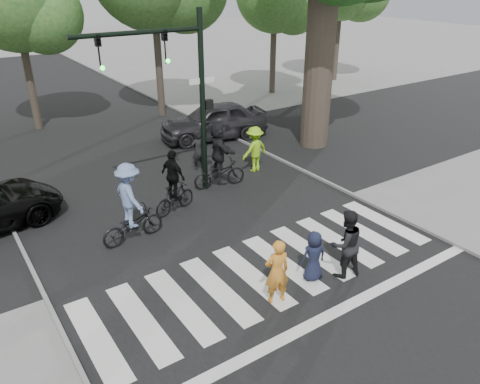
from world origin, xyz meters
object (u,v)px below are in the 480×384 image
at_px(pedestrian_child, 314,256).
at_px(car_grey, 213,121).
at_px(cyclist_mid, 174,187).
at_px(pedestrian_adult, 346,244).
at_px(traffic_signal, 178,81).
at_px(cyclist_left, 131,208).
at_px(pedestrian_woman, 277,272).
at_px(cyclist_right, 219,158).

bearing_deg(pedestrian_child, car_grey, -95.46).
relative_size(pedestrian_child, cyclist_mid, 0.63).
distance_m(pedestrian_child, pedestrian_adult, 0.85).
relative_size(traffic_signal, car_grey, 1.24).
distance_m(pedestrian_child, cyclist_left, 5.19).
bearing_deg(pedestrian_woman, car_grey, -99.73).
xyz_separation_m(pedestrian_woman, car_grey, (4.91, 10.83, 0.01)).
bearing_deg(cyclist_right, pedestrian_child, -99.60).
bearing_deg(pedestrian_adult, cyclist_right, -80.39).
height_order(cyclist_left, cyclist_mid, cyclist_left).
bearing_deg(pedestrian_child, cyclist_mid, -63.80).
height_order(cyclist_left, car_grey, cyclist_left).
xyz_separation_m(traffic_signal, car_grey, (3.95, 4.52, -3.07)).
xyz_separation_m(pedestrian_woman, cyclist_left, (-1.67, 4.43, 0.20)).
height_order(traffic_signal, cyclist_left, traffic_signal).
bearing_deg(cyclist_right, pedestrian_woman, -110.50).
distance_m(traffic_signal, car_grey, 6.74).
xyz_separation_m(cyclist_mid, cyclist_right, (2.20, 0.85, 0.21)).
bearing_deg(car_grey, pedestrian_woman, -13.15).
bearing_deg(traffic_signal, pedestrian_woman, -98.66).
xyz_separation_m(traffic_signal, pedestrian_adult, (1.09, -6.43, -3.00)).
distance_m(cyclist_left, cyclist_mid, 2.00).
xyz_separation_m(pedestrian_woman, cyclist_right, (2.31, 6.18, 0.25)).
relative_size(cyclist_left, cyclist_mid, 1.13).
relative_size(pedestrian_adult, cyclist_left, 0.77).
distance_m(traffic_signal, pedestrian_child, 6.94).
distance_m(pedestrian_adult, cyclist_mid, 5.78).
distance_m(traffic_signal, cyclist_mid, 3.31).
bearing_deg(pedestrian_woman, pedestrian_adult, -168.76).
bearing_deg(cyclist_right, car_grey, 60.82).
bearing_deg(cyclist_mid, cyclist_left, -153.21).
distance_m(cyclist_left, cyclist_right, 4.35).
relative_size(cyclist_left, cyclist_right, 0.98).
distance_m(traffic_signal, cyclist_left, 4.33).
bearing_deg(cyclist_right, cyclist_mid, -158.73).
xyz_separation_m(traffic_signal, cyclist_right, (1.35, -0.13, -2.83)).
xyz_separation_m(pedestrian_adult, cyclist_mid, (-1.94, 5.45, -0.05)).
relative_size(pedestrian_child, cyclist_left, 0.56).
height_order(pedestrian_adult, car_grey, pedestrian_adult).
height_order(traffic_signal, cyclist_mid, traffic_signal).
distance_m(traffic_signal, pedestrian_woman, 7.09).
bearing_deg(pedestrian_child, cyclist_left, -41.82).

